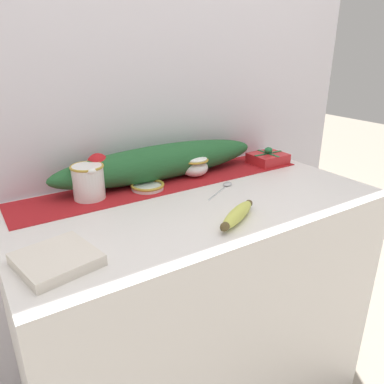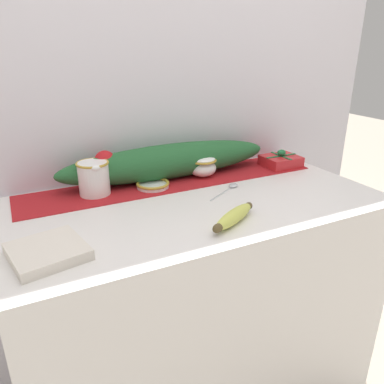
{
  "view_description": "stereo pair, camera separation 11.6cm",
  "coord_description": "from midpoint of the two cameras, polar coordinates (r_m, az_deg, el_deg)",
  "views": [
    {
      "loc": [
        -0.63,
        -0.95,
        1.39
      ],
      "look_at": [
        -0.04,
        -0.04,
        0.95
      ],
      "focal_mm": 35.0,
      "sensor_mm": 36.0,
      "label": 1
    },
    {
      "loc": [
        -0.53,
        -1.0,
        1.39
      ],
      "look_at": [
        -0.04,
        -0.04,
        0.95
      ],
      "focal_mm": 35.0,
      "sensor_mm": 36.0,
      "label": 2
    }
  ],
  "objects": [
    {
      "name": "countertop",
      "position": [
        1.47,
        -1.72,
        -17.71
      ],
      "size": [
        1.21,
        0.63,
        0.9
      ],
      "primitive_type": "cube",
      "color": "silver",
      "rests_on": "ground_plane"
    },
    {
      "name": "back_wall",
      "position": [
        1.44,
        -9.19,
        14.15
      ],
      "size": [
        2.01,
        0.04,
        2.4
      ],
      "primitive_type": "cube",
      "color": "silver",
      "rests_on": "ground_plane"
    },
    {
      "name": "table_runner",
      "position": [
        1.39,
        -6.17,
        1.5
      ],
      "size": [
        1.11,
        0.21,
        0.0
      ],
      "primitive_type": "cube",
      "color": "#A8191E",
      "rests_on": "countertop"
    },
    {
      "name": "cream_pitcher",
      "position": [
        1.28,
        -18.08,
        1.61
      ],
      "size": [
        0.11,
        0.13,
        0.12
      ],
      "color": "white",
      "rests_on": "countertop"
    },
    {
      "name": "sugar_bowl",
      "position": [
        1.43,
        -1.95,
        4.11
      ],
      "size": [
        0.11,
        0.11,
        0.1
      ],
      "color": "white",
      "rests_on": "countertop"
    },
    {
      "name": "small_dish",
      "position": [
        1.33,
        -9.28,
        0.84
      ],
      "size": [
        0.12,
        0.12,
        0.02
      ],
      "color": "white",
      "rests_on": "countertop"
    },
    {
      "name": "banana",
      "position": [
        1.08,
        3.88,
        -3.52
      ],
      "size": [
        0.2,
        0.13,
        0.04
      ],
      "rotation": [
        0.0,
        0.0,
        0.5
      ],
      "color": "#CCD156",
      "rests_on": "countertop"
    },
    {
      "name": "spoon",
      "position": [
        1.35,
        2.79,
        1.01
      ],
      "size": [
        0.16,
        0.1,
        0.01
      ],
      "rotation": [
        0.0,
        0.0,
        0.52
      ],
      "color": "#B7B7BC",
      "rests_on": "countertop"
    },
    {
      "name": "napkin_stack",
      "position": [
        0.96,
        -23.3,
        -9.53
      ],
      "size": [
        0.2,
        0.2,
        0.03
      ],
      "primitive_type": "cube",
      "rotation": [
        0.0,
        0.0,
        0.19
      ],
      "color": "silver",
      "rests_on": "countertop"
    },
    {
      "name": "gift_box",
      "position": [
        1.62,
        9.48,
        5.1
      ],
      "size": [
        0.15,
        0.13,
        0.07
      ],
      "rotation": [
        0.0,
        0.0,
        0.0
      ],
      "color": "red",
      "rests_on": "countertop"
    },
    {
      "name": "poinsettia_garland",
      "position": [
        1.41,
        -7.19,
        4.54
      ],
      "size": [
        0.83,
        0.14,
        0.13
      ],
      "color": "#235B2D",
      "rests_on": "countertop"
    }
  ]
}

